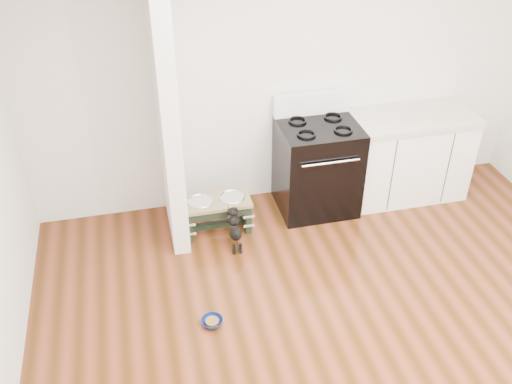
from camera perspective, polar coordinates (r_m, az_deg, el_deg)
ground at (r=4.42m, az=11.81°, el=-17.70°), size 5.00×5.00×0.00m
room_shell at (r=3.33m, az=15.00°, el=-0.02°), size 5.00×5.00×5.00m
partition_wall at (r=4.96m, az=-9.01°, el=8.88°), size 0.15×0.80×2.70m
oven_range at (r=5.68m, az=6.13°, el=2.61°), size 0.76×0.69×1.14m
cabinet_run at (r=6.08m, az=14.86°, el=3.54°), size 1.24×0.64×0.91m
dog_feeder at (r=5.45m, az=-3.95°, el=-1.65°), size 0.64×0.34×0.37m
puppy at (r=5.25m, az=-2.13°, el=-3.64°), size 0.11×0.33×0.39m
floor_bowl at (r=4.66m, az=-4.41°, el=-12.82°), size 0.18×0.18×0.05m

